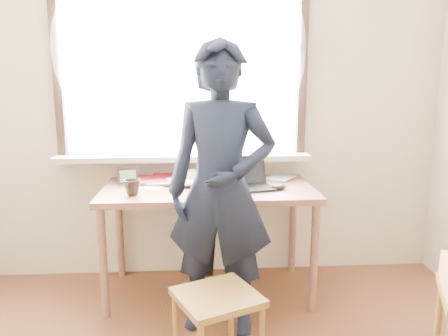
{
  "coord_description": "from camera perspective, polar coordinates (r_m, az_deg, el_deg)",
  "views": [
    {
      "loc": [
        -0.11,
        -1.26,
        1.49
      ],
      "look_at": [
        0.04,
        0.95,
        1.04
      ],
      "focal_mm": 35.0,
      "sensor_mm": 36.0,
      "label": 1
    }
  ],
  "objects": [
    {
      "name": "mug_white",
      "position": [
        3.12,
        -4.53,
        -1.1
      ],
      "size": [
        0.15,
        0.15,
        0.09
      ],
      "primitive_type": "imported",
      "rotation": [
        0.0,
        0.0,
        0.37
      ],
      "color": "white",
      "rests_on": "desk"
    },
    {
      "name": "work_chair",
      "position": [
        2.37,
        -0.88,
        -17.48
      ],
      "size": [
        0.52,
        0.51,
        0.41
      ],
      "color": "olive",
      "rests_on": "ground"
    },
    {
      "name": "room_shell",
      "position": [
        1.48,
        -0.24,
        17.22
      ],
      "size": [
        3.52,
        4.02,
        2.61
      ],
      "color": "beige",
      "rests_on": "ground"
    },
    {
      "name": "desk_clutter",
      "position": [
        3.14,
        -6.17,
        -1.54
      ],
      "size": [
        0.61,
        0.5,
        0.04
      ],
      "color": "white",
      "rests_on": "desk"
    },
    {
      "name": "mouse",
      "position": [
        2.93,
        7.17,
        -2.47
      ],
      "size": [
        0.1,
        0.07,
        0.04
      ],
      "primitive_type": "ellipsoid",
      "color": "black",
      "rests_on": "desk"
    },
    {
      "name": "mug_dark",
      "position": [
        2.82,
        -11.9,
        -2.51
      ],
      "size": [
        0.15,
        0.15,
        0.1
      ],
      "primitive_type": "imported",
      "rotation": [
        0.0,
        0.0,
        -0.47
      ],
      "color": "black",
      "rests_on": "desk"
    },
    {
      "name": "book_a",
      "position": [
        3.18,
        -10.54,
        -1.57
      ],
      "size": [
        0.26,
        0.32,
        0.03
      ],
      "primitive_type": "imported",
      "rotation": [
        0.0,
        0.0,
        -0.16
      ],
      "color": "white",
      "rests_on": "desk"
    },
    {
      "name": "book_b",
      "position": [
        3.28,
        6.12,
        -1.14
      ],
      "size": [
        0.26,
        0.27,
        0.02
      ],
      "primitive_type": "imported",
      "rotation": [
        0.0,
        0.0,
        -0.58
      ],
      "color": "white",
      "rests_on": "desk"
    },
    {
      "name": "picture_frame",
      "position": [
        3.1,
        -12.44,
        -1.2
      ],
      "size": [
        0.14,
        0.04,
        0.11
      ],
      "color": "black",
      "rests_on": "desk"
    },
    {
      "name": "laptop",
      "position": [
        2.95,
        3.1,
        -1.67
      ],
      "size": [
        0.36,
        0.31,
        0.21
      ],
      "color": "black",
      "rests_on": "desk"
    },
    {
      "name": "desk",
      "position": [
        3.0,
        -2.04,
        -4.0
      ],
      "size": [
        1.44,
        0.72,
        0.77
      ],
      "color": "brown",
      "rests_on": "ground"
    },
    {
      "name": "person",
      "position": [
        2.53,
        -0.41,
        -2.93
      ],
      "size": [
        0.7,
        0.53,
        1.72
      ],
      "primitive_type": "imported",
      "rotation": [
        0.0,
        0.0,
        -0.21
      ],
      "color": "black",
      "rests_on": "ground"
    }
  ]
}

